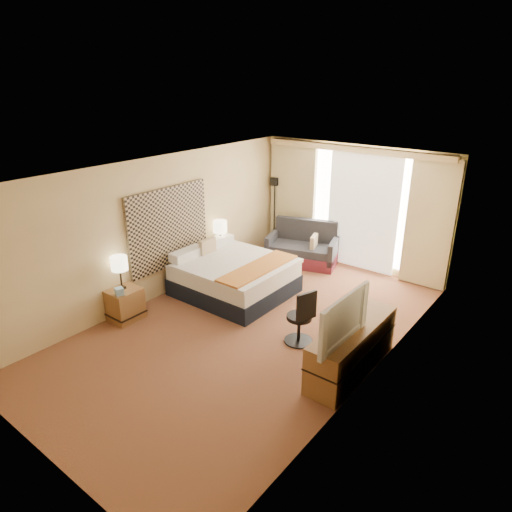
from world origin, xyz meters
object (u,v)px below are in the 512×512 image
Objects in this scene: bed at (234,276)px; lamp_left at (119,264)px; nightstand_right at (223,260)px; nightstand_left at (125,304)px; desk_chair at (301,320)px; lamp_right at (220,227)px; loveseat at (303,250)px; television at (336,317)px; floor_lamp at (274,199)px; media_dresser at (352,348)px.

bed is 2.17m from lamp_left.
nightstand_right is at bearing 88.87° from lamp_left.
nightstand_left is 2.50m from nightstand_right.
lamp_right is at bearing 174.64° from desk_chair.
television is at bearing -69.76° from loveseat.
nightstand_right is 2.07m from floor_lamp.
nightstand_right is 0.48× the size of television.
loveseat is at bearing 141.00° from desk_chair.
floor_lamp is at bearing 108.92° from bed.
floor_lamp reaches higher than nightstand_left.
nightstand_left is 3.78m from television.
loveseat is 4.34m from television.
nightstand_left is 0.73m from lamp_left.
television is at bearing -45.54° from floor_lamp.
nightstand_left is 2.56m from lamp_right.
floor_lamp is at bearing 90.40° from nightstand_left.
loveseat is (1.02, 1.48, 0.03)m from nightstand_right.
lamp_left is (-2.82, -1.18, 0.59)m from desk_chair.
nightstand_left is 0.31× the size of media_dresser.
lamp_right is (-0.02, -0.05, 0.73)m from nightstand_right.
desk_chair is at bearing 57.37° from television.
bed is at bearing -71.08° from floor_lamp.
bed reaches higher than loveseat.
lamp_right is 0.51× the size of television.
lamp_right is (-0.83, 0.55, 0.66)m from bed.
media_dresser is (3.70, 1.05, 0.07)m from nightstand_left.
nightstand_left is at bearing -164.16° from media_dresser.
lamp_left reaches higher than bed.
nightstand_left is 0.95× the size of lamp_left.
bed is at bearing 65.54° from lamp_left.
nightstand_right is at bearing 173.65° from desk_chair.
nightstand_right is 4.18m from television.
floor_lamp is at bearing 138.50° from media_dresser.
lamp_right is (-3.72, 1.40, 0.66)m from media_dresser.
nightstand_left is 3.02m from desk_chair.
bed is (0.81, -0.60, 0.07)m from nightstand_right.
desk_chair is at bearing -25.34° from nightstand_right.
nightstand_right is at bearing 65.79° from lamp_right.
lamp_right is at bearing 64.36° from television.
floor_lamp reaches higher than nightstand_right.
desk_chair is (1.96, -0.71, 0.06)m from bed.
floor_lamp is 4.34m from lamp_left.
nightstand_right is at bearing 63.62° from television.
lamp_left is 0.98× the size of lamp_right.
floor_lamp is at bearing 142.95° from loveseat.
floor_lamp reaches higher than loveseat.
media_dresser is at bearing -21.40° from nightstand_right.
television is (-0.05, -0.45, 0.68)m from media_dresser.
loveseat is (0.22, 2.08, -0.04)m from bed.
floor_lamp reaches higher than desk_chair.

